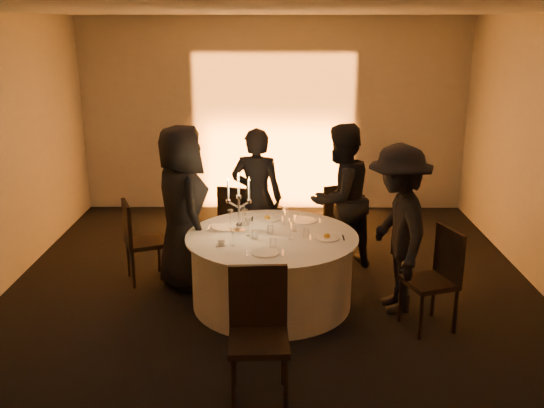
{
  "coord_description": "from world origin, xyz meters",
  "views": [
    {
      "loc": [
        0.06,
        -5.94,
        2.9
      ],
      "look_at": [
        0.0,
        0.2,
        1.05
      ],
      "focal_mm": 40.0,
      "sensor_mm": 36.0,
      "label": 1
    }
  ],
  "objects_px": {
    "coffee_cup": "(221,242)",
    "chair_right": "(437,273)",
    "banquet_table": "(272,270)",
    "candelabra": "(239,211)",
    "guest_left": "(182,207)",
    "chair_left": "(138,237)",
    "guest_back_right": "(340,199)",
    "guest_back_left": "(257,198)",
    "chair_front": "(258,326)",
    "guest_right": "(397,229)",
    "chair_back_left": "(236,216)",
    "chair_back_right": "(333,213)"
  },
  "relations": [
    {
      "from": "banquet_table",
      "to": "chair_left",
      "type": "height_order",
      "value": "chair_left"
    },
    {
      "from": "chair_front",
      "to": "guest_right",
      "type": "relative_size",
      "value": 0.61
    },
    {
      "from": "guest_back_left",
      "to": "candelabra",
      "type": "relative_size",
      "value": 2.64
    },
    {
      "from": "chair_back_left",
      "to": "banquet_table",
      "type": "bearing_deg",
      "value": 124.96
    },
    {
      "from": "chair_front",
      "to": "guest_right",
      "type": "xyz_separation_m",
      "value": [
        1.37,
        1.54,
        0.27
      ]
    },
    {
      "from": "chair_right",
      "to": "guest_right",
      "type": "relative_size",
      "value": 0.57
    },
    {
      "from": "chair_back_left",
      "to": "chair_back_right",
      "type": "height_order",
      "value": "chair_back_left"
    },
    {
      "from": "chair_left",
      "to": "candelabra",
      "type": "distance_m",
      "value": 1.36
    },
    {
      "from": "chair_back_left",
      "to": "coffee_cup",
      "type": "xyz_separation_m",
      "value": [
        -0.02,
        -1.74,
        0.28
      ]
    },
    {
      "from": "banquet_table",
      "to": "candelabra",
      "type": "bearing_deg",
      "value": 162.49
    },
    {
      "from": "chair_back_left",
      "to": "guest_back_left",
      "type": "relative_size",
      "value": 0.54
    },
    {
      "from": "chair_front",
      "to": "guest_right",
      "type": "bearing_deg",
      "value": 45.6
    },
    {
      "from": "guest_left",
      "to": "guest_back_right",
      "type": "height_order",
      "value": "guest_left"
    },
    {
      "from": "chair_back_left",
      "to": "guest_back_right",
      "type": "bearing_deg",
      "value": 175.23
    },
    {
      "from": "guest_back_left",
      "to": "guest_back_right",
      "type": "relative_size",
      "value": 0.96
    },
    {
      "from": "chair_back_left",
      "to": "coffee_cup",
      "type": "relative_size",
      "value": 8.34
    },
    {
      "from": "coffee_cup",
      "to": "chair_front",
      "type": "bearing_deg",
      "value": -73.26
    },
    {
      "from": "guest_left",
      "to": "guest_right",
      "type": "relative_size",
      "value": 1.05
    },
    {
      "from": "guest_left",
      "to": "chair_right",
      "type": "bearing_deg",
      "value": -136.26
    },
    {
      "from": "chair_left",
      "to": "chair_back_left",
      "type": "bearing_deg",
      "value": -72.32
    },
    {
      "from": "banquet_table",
      "to": "chair_right",
      "type": "bearing_deg",
      "value": -17.31
    },
    {
      "from": "chair_back_left",
      "to": "chair_front",
      "type": "distance_m",
      "value": 3.12
    },
    {
      "from": "chair_back_right",
      "to": "coffee_cup",
      "type": "distance_m",
      "value": 2.3
    },
    {
      "from": "chair_left",
      "to": "guest_back_right",
      "type": "relative_size",
      "value": 0.54
    },
    {
      "from": "chair_left",
      "to": "chair_back_right",
      "type": "xyz_separation_m",
      "value": [
        2.32,
        1.03,
        -0.03
      ]
    },
    {
      "from": "guest_back_right",
      "to": "coffee_cup",
      "type": "relative_size",
      "value": 16.26
    },
    {
      "from": "guest_back_right",
      "to": "candelabra",
      "type": "relative_size",
      "value": 2.76
    },
    {
      "from": "coffee_cup",
      "to": "chair_right",
      "type": "bearing_deg",
      "value": -5.74
    },
    {
      "from": "guest_back_left",
      "to": "guest_back_right",
      "type": "distance_m",
      "value": 1.01
    },
    {
      "from": "chair_back_right",
      "to": "coffee_cup",
      "type": "xyz_separation_m",
      "value": [
        -1.28,
        -1.88,
        0.29
      ]
    },
    {
      "from": "guest_back_right",
      "to": "chair_front",
      "type": "bearing_deg",
      "value": 30.89
    },
    {
      "from": "chair_left",
      "to": "guest_left",
      "type": "bearing_deg",
      "value": -121.02
    },
    {
      "from": "coffee_cup",
      "to": "candelabra",
      "type": "bearing_deg",
      "value": 69.02
    },
    {
      "from": "chair_left",
      "to": "candelabra",
      "type": "height_order",
      "value": "candelabra"
    },
    {
      "from": "guest_back_right",
      "to": "guest_right",
      "type": "relative_size",
      "value": 1.02
    },
    {
      "from": "chair_back_left",
      "to": "guest_left",
      "type": "xyz_separation_m",
      "value": [
        -0.52,
        -0.97,
        0.41
      ]
    },
    {
      "from": "chair_left",
      "to": "guest_back_left",
      "type": "relative_size",
      "value": 0.56
    },
    {
      "from": "chair_back_right",
      "to": "chair_right",
      "type": "relative_size",
      "value": 0.91
    },
    {
      "from": "coffee_cup",
      "to": "candelabra",
      "type": "relative_size",
      "value": 0.17
    },
    {
      "from": "chair_back_left",
      "to": "coffee_cup",
      "type": "height_order",
      "value": "chair_back_left"
    },
    {
      "from": "coffee_cup",
      "to": "candelabra",
      "type": "distance_m",
      "value": 0.47
    },
    {
      "from": "guest_back_right",
      "to": "coffee_cup",
      "type": "distance_m",
      "value": 1.8
    },
    {
      "from": "chair_right",
      "to": "coffee_cup",
      "type": "distance_m",
      "value": 2.13
    },
    {
      "from": "chair_right",
      "to": "guest_right",
      "type": "distance_m",
      "value": 0.6
    },
    {
      "from": "guest_left",
      "to": "coffee_cup",
      "type": "distance_m",
      "value": 0.93
    },
    {
      "from": "chair_front",
      "to": "guest_back_right",
      "type": "bearing_deg",
      "value": 68.31
    },
    {
      "from": "chair_back_right",
      "to": "candelabra",
      "type": "relative_size",
      "value": 1.41
    },
    {
      "from": "chair_front",
      "to": "coffee_cup",
      "type": "distance_m",
      "value": 1.43
    },
    {
      "from": "guest_right",
      "to": "coffee_cup",
      "type": "xyz_separation_m",
      "value": [
        -1.78,
        -0.18,
        -0.08
      ]
    },
    {
      "from": "chair_front",
      "to": "candelabra",
      "type": "relative_size",
      "value": 1.65
    }
  ]
}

